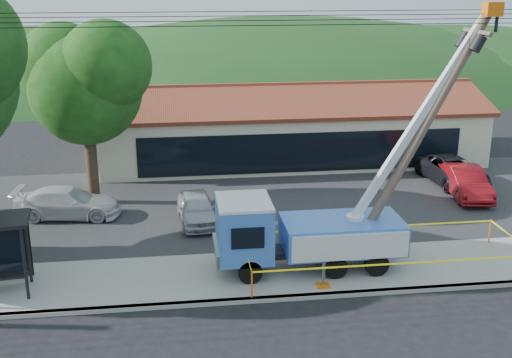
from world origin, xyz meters
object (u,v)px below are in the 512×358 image
object	(u,v)px
car_red	(464,198)
car_white	(69,219)
car_silver	(197,224)
leaning_pole	(423,130)
utility_truck	(305,229)
car_dark	(451,185)

from	to	relation	value
car_red	car_white	distance (m)	19.42
car_silver	car_white	size ratio (longest dim) A/B	0.82
car_white	leaning_pole	bearing A→B (deg)	-109.56
leaning_pole	car_silver	bearing A→B (deg)	146.30
car_silver	car_white	bearing A→B (deg)	162.08
leaning_pole	car_white	bearing A→B (deg)	153.88
utility_truck	car_silver	distance (m)	6.78
car_silver	car_dark	distance (m)	14.34
car_silver	car_dark	bearing A→B (deg)	11.66
car_dark	leaning_pole	bearing A→B (deg)	-126.10
utility_truck	leaning_pole	xyz separation A→B (m)	(4.27, -0.05, 3.70)
car_red	utility_truck	bearing A→B (deg)	-136.89
leaning_pole	car_red	xyz separation A→B (m)	(5.48, 7.23, -5.40)
car_silver	car_red	bearing A→B (deg)	3.60
car_white	car_red	bearing A→B (deg)	-82.28
car_dark	car_red	bearing A→B (deg)	-100.99
leaning_pole	car_white	distance (m)	16.44
utility_truck	car_white	world-z (taller)	utility_truck
utility_truck	car_red	size ratio (longest dim) A/B	2.23
car_dark	utility_truck	bearing A→B (deg)	-141.75
utility_truck	leaning_pole	world-z (taller)	utility_truck
leaning_pole	car_red	world-z (taller)	leaning_pole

